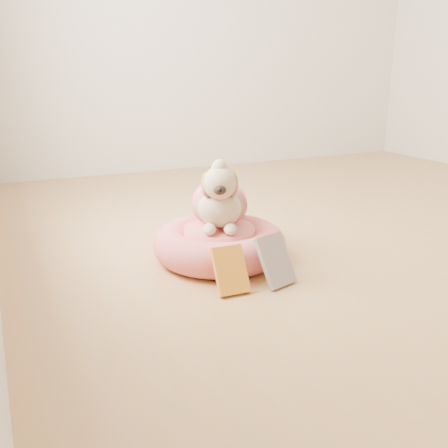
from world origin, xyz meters
name	(u,v)px	position (x,y,z in m)	size (l,w,h in m)	color
floor	(392,231)	(0.00, 0.00, 0.00)	(4.50, 4.50, 0.00)	tan
wall_back	(220,10)	(0.00, 2.25, 1.35)	(4.50, 4.50, 0.00)	beige
pet_bed	(219,244)	(-1.04, 0.02, 0.08)	(0.62, 0.62, 0.16)	#E2585F
dog	(219,190)	(-1.02, 0.06, 0.33)	(0.31, 0.46, 0.33)	brown
book_yellow	(230,270)	(-1.15, -0.32, 0.09)	(0.13, 0.02, 0.20)	gold
book_white	(275,261)	(-0.95, -0.33, 0.10)	(0.14, 0.02, 0.22)	white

